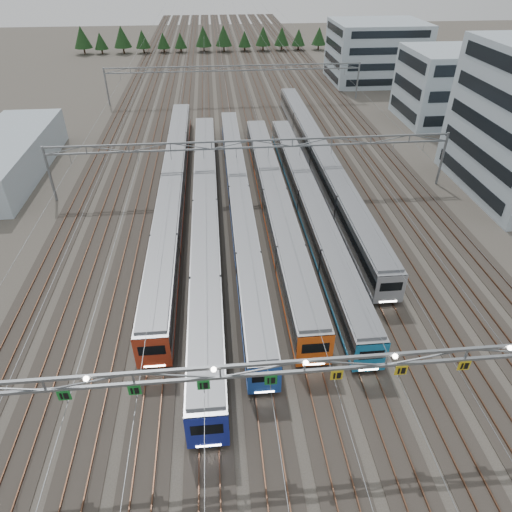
{
  "coord_description": "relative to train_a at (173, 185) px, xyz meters",
  "views": [
    {
      "loc": [
        -5.14,
        -20.22,
        30.61
      ],
      "look_at": [
        -1.51,
        18.45,
        3.5
      ],
      "focal_mm": 32.0,
      "sensor_mm": 36.0,
      "label": 1
    }
  ],
  "objects": [
    {
      "name": "ground",
      "position": [
        11.25,
        -38.67,
        -2.25
      ],
      "size": [
        400.0,
        400.0,
        0.0
      ],
      "primitive_type": "plane",
      "color": "#47423A",
      "rests_on": "ground"
    },
    {
      "name": "track_bed",
      "position": [
        11.25,
        61.33,
        -0.76
      ],
      "size": [
        54.0,
        260.0,
        5.42
      ],
      "color": "#2D2823",
      "rests_on": "ground"
    },
    {
      "name": "train_a",
      "position": [
        0.0,
        0.0,
        0.0
      ],
      "size": [
        3.06,
        63.82,
        3.99
      ],
      "color": "black",
      "rests_on": "ground"
    },
    {
      "name": "train_b",
      "position": [
        4.5,
        -8.34,
        0.03
      ],
      "size": [
        3.1,
        62.86,
        4.04
      ],
      "color": "black",
      "rests_on": "ground"
    },
    {
      "name": "train_c",
      "position": [
        9.0,
        -3.98,
        -0.22
      ],
      "size": [
        2.73,
        62.86,
        3.56
      ],
      "color": "black",
      "rests_on": "ground"
    },
    {
      "name": "train_d",
      "position": [
        13.5,
        -6.29,
        0.06
      ],
      "size": [
        3.15,
        53.41,
        4.11
      ],
      "color": "black",
      "rests_on": "ground"
    },
    {
      "name": "train_e",
      "position": [
        18.0,
        -6.43,
        -0.13
      ],
      "size": [
        2.86,
        55.06,
        3.73
      ],
      "color": "black",
      "rests_on": "ground"
    },
    {
      "name": "train_f",
      "position": [
        22.5,
        7.86,
        -0.0
      ],
      "size": [
        3.05,
        66.94,
        3.98
      ],
      "color": "black",
      "rests_on": "ground"
    },
    {
      "name": "gantry_near",
      "position": [
        11.2,
        -38.78,
        4.84
      ],
      "size": [
        56.36,
        0.61,
        8.08
      ],
      "color": "gray",
      "rests_on": "ground"
    },
    {
      "name": "gantry_mid",
      "position": [
        11.25,
        1.33,
        4.14
      ],
      "size": [
        56.36,
        0.36,
        8.0
      ],
      "color": "gray",
      "rests_on": "ground"
    },
    {
      "name": "gantry_far",
      "position": [
        11.25,
        46.33,
        4.14
      ],
      "size": [
        56.36,
        0.36,
        8.0
      ],
      "color": "gray",
      "rests_on": "ground"
    },
    {
      "name": "depot_bldg_mid",
      "position": [
        51.23,
        30.06,
        4.46
      ],
      "size": [
        14.0,
        16.0,
        13.42
      ],
      "primitive_type": "cube",
      "color": "#ACC0CD",
      "rests_on": "ground"
    },
    {
      "name": "depot_bldg_north",
      "position": [
        47.79,
        61.55,
        4.79
      ],
      "size": [
        22.0,
        18.0,
        14.08
      ],
      "primitive_type": "cube",
      "color": "#ACC0CD",
      "rests_on": "ground"
    },
    {
      "name": "west_shed",
      "position": [
        -25.99,
        11.3,
        0.52
      ],
      "size": [
        10.0,
        30.0,
        5.52
      ],
      "primitive_type": "cube",
      "color": "#ACC0CD",
      "rests_on": "ground"
    },
    {
      "name": "treeline",
      "position": [
        16.65,
        102.83,
        1.99
      ],
      "size": [
        106.4,
        5.6,
        7.02
      ],
      "color": "#332114",
      "rests_on": "ground"
    }
  ]
}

